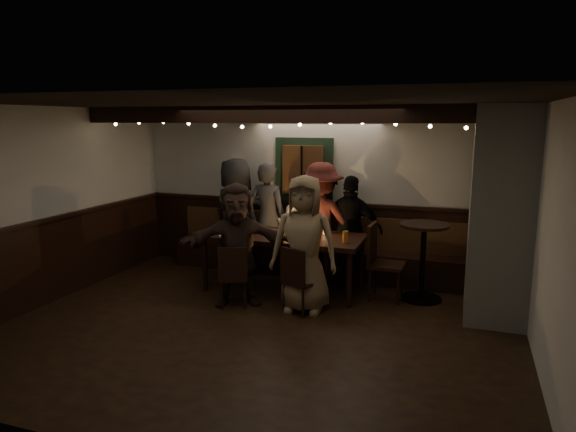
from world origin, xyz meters
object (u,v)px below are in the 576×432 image
at_px(person_a, 236,215).
at_px(person_c, 299,227).
at_px(person_e, 351,229).
at_px(high_top, 423,252).
at_px(chair_near_left, 233,273).
at_px(person_f, 237,244).
at_px(dining_table, 283,240).
at_px(person_d, 321,222).
at_px(person_g, 304,244).
at_px(chair_end, 380,257).
at_px(person_b, 268,218).
at_px(chair_near_right, 298,277).

xyz_separation_m(person_a, person_c, (1.04, 0.10, -0.13)).
height_order(person_c, person_e, person_e).
relative_size(high_top, person_c, 0.68).
relative_size(chair_near_left, person_f, 0.51).
xyz_separation_m(chair_near_left, high_top, (2.30, 1.12, 0.20)).
height_order(high_top, person_a, person_a).
bearing_deg(dining_table, person_f, -117.05).
bearing_deg(dining_table, person_a, 147.09).
distance_m(person_d, person_g, 1.37).
bearing_deg(person_c, person_d, 158.15).
bearing_deg(person_d, high_top, 160.31).
distance_m(chair_end, person_a, 2.51).
bearing_deg(person_g, chair_near_left, -172.73).
bearing_deg(person_g, dining_table, 122.81).
xyz_separation_m(dining_table, chair_near_left, (-0.38, -0.88, -0.28)).
xyz_separation_m(person_a, person_f, (0.67, -1.42, -0.10)).
height_order(chair_near_left, person_b, person_b).
bearing_deg(chair_end, person_a, 166.46).
bearing_deg(person_e, person_d, 4.09).
relative_size(chair_near_right, person_c, 0.55).
bearing_deg(person_f, high_top, -1.91).
xyz_separation_m(chair_end, person_f, (-1.74, -0.84, 0.23)).
height_order(dining_table, person_c, person_c).
height_order(chair_near_right, person_a, person_a).
xyz_separation_m(high_top, person_g, (-1.39, -0.92, 0.21)).
bearing_deg(chair_end, person_e, 131.79).
bearing_deg(person_g, person_d, 91.98).
distance_m(high_top, person_e, 1.20).
distance_m(dining_table, chair_near_left, 1.00).
distance_m(chair_end, person_e, 0.83).
bearing_deg(person_b, person_e, -174.74).
xyz_separation_m(chair_near_right, person_d, (-0.12, 1.49, 0.42)).
relative_size(high_top, person_f, 0.65).
bearing_deg(chair_near_left, person_g, 12.08).
height_order(chair_near_left, person_c, person_c).
relative_size(person_c, person_g, 0.89).
distance_m(chair_end, person_g, 1.18).
bearing_deg(chair_end, person_g, -136.54).
xyz_separation_m(high_top, person_e, (-1.09, 0.46, 0.14)).
bearing_deg(chair_near_right, chair_near_left, -175.82).
height_order(chair_near_right, high_top, high_top).
height_order(high_top, person_c, person_c).
relative_size(chair_end, person_a, 0.57).
relative_size(chair_near_right, person_d, 0.48).
relative_size(dining_table, person_a, 1.24).
bearing_deg(person_a, chair_near_right, 152.57).
bearing_deg(dining_table, high_top, 6.91).
height_order(person_b, person_d, person_d).
bearing_deg(chair_near_left, dining_table, 66.98).
relative_size(chair_near_right, person_b, 0.48).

